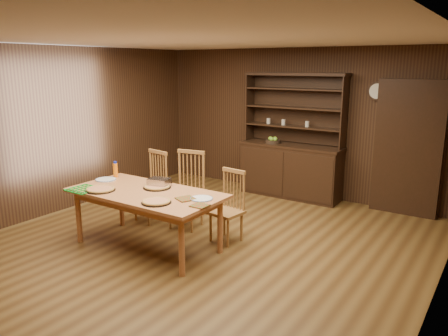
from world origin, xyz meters
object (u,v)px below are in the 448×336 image
Objects in this scene: dining_table at (146,197)px; china_hutch at (291,164)px; chair_left at (154,184)px; chair_center at (188,187)px; chair_right at (229,204)px; juice_bottle at (115,170)px.

china_hutch is at bearing 80.15° from dining_table.
chair_center reaches higher than chair_left.
chair_left is 0.60m from chair_center.
chair_center is 1.15× the size of chair_right.
china_hutch reaches higher than chair_center.
juice_bottle is (-1.41, -2.80, 0.26)m from china_hutch.
dining_table is 1.10m from chair_right.
chair_center is 0.81m from chair_right.
chair_left is at bearing 66.54° from juice_bottle.
juice_bottle reaches higher than chair_right.
chair_center reaches higher than juice_bottle.
china_hutch is 1.96× the size of chair_center.
juice_bottle reaches higher than dining_table.
china_hutch reaches higher than chair_left.
chair_left is 4.69× the size of juice_bottle.
dining_table is at bearing -42.27° from chair_left.
china_hutch reaches higher than dining_table.
china_hutch is 3.15m from juice_bottle.
china_hutch is at bearing 101.71° from chair_right.
chair_right is (1.38, -0.03, -0.05)m from chair_left.
juice_bottle is (-0.82, -0.62, 0.27)m from chair_center.
china_hutch is 2.05× the size of chair_left.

